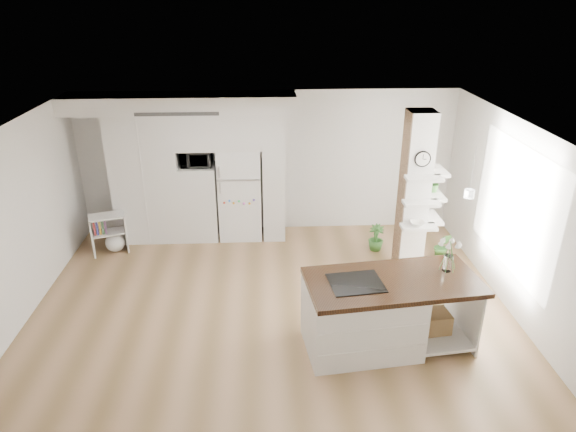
# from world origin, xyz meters

# --- Properties ---
(floor) EXTENTS (7.00, 6.00, 0.01)m
(floor) POSITION_xyz_m (0.00, 0.00, 0.00)
(floor) COLOR #A7805A
(floor) RESTS_ON ground
(room) EXTENTS (7.04, 6.04, 2.72)m
(room) POSITION_xyz_m (0.00, 0.00, 1.86)
(room) COLOR white
(room) RESTS_ON ground
(cabinet_wall) EXTENTS (4.00, 0.71, 2.70)m
(cabinet_wall) POSITION_xyz_m (-1.45, 2.67, 1.51)
(cabinet_wall) COLOR silver
(cabinet_wall) RESTS_ON floor
(refrigerator) EXTENTS (0.78, 0.69, 1.75)m
(refrigerator) POSITION_xyz_m (-0.53, 2.68, 0.88)
(refrigerator) COLOR white
(refrigerator) RESTS_ON floor
(column) EXTENTS (0.69, 0.90, 2.70)m
(column) POSITION_xyz_m (2.38, 1.13, 1.35)
(column) COLOR silver
(column) RESTS_ON floor
(window) EXTENTS (0.00, 2.40, 2.40)m
(window) POSITION_xyz_m (3.48, 0.30, 1.50)
(window) COLOR white
(window) RESTS_ON room
(pendant_light) EXTENTS (0.12, 0.12, 0.10)m
(pendant_light) POSITION_xyz_m (1.70, 0.15, 2.12)
(pendant_light) COLOR white
(pendant_light) RESTS_ON room
(kitchen_island) EXTENTS (2.30, 1.30, 1.56)m
(kitchen_island) POSITION_xyz_m (1.28, -0.76, 0.51)
(kitchen_island) COLOR silver
(kitchen_island) RESTS_ON floor
(bookshelf) EXTENTS (0.68, 0.52, 0.72)m
(bookshelf) POSITION_xyz_m (-2.82, 2.11, 0.31)
(bookshelf) COLOR silver
(bookshelf) RESTS_ON floor
(floor_plant_a) EXTENTS (0.33, 0.29, 0.51)m
(floor_plant_a) POSITION_xyz_m (3.00, 1.54, 0.26)
(floor_plant_a) COLOR #39742E
(floor_plant_a) RESTS_ON floor
(floor_plant_b) EXTENTS (0.32, 0.32, 0.48)m
(floor_plant_b) POSITION_xyz_m (1.92, 1.95, 0.24)
(floor_plant_b) COLOR #39742E
(floor_plant_b) RESTS_ON floor
(microwave) EXTENTS (0.54, 0.37, 0.30)m
(microwave) POSITION_xyz_m (-1.27, 2.62, 1.57)
(microwave) COLOR #2D2D2D
(microwave) RESTS_ON cabinet_wall
(shelf_plant) EXTENTS (0.27, 0.23, 0.30)m
(shelf_plant) POSITION_xyz_m (2.63, 1.30, 1.52)
(shelf_plant) COLOR #39742E
(shelf_plant) RESTS_ON column
(decor_bowl) EXTENTS (0.22, 0.22, 0.05)m
(decor_bowl) POSITION_xyz_m (2.30, 0.90, 1.00)
(decor_bowl) COLOR white
(decor_bowl) RESTS_ON column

